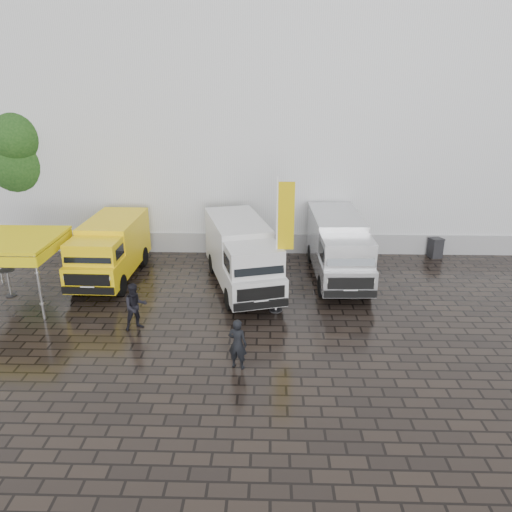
{
  "coord_description": "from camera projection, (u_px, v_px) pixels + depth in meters",
  "views": [
    {
      "loc": [
        -0.55,
        -16.3,
        8.7
      ],
      "look_at": [
        -1.05,
        2.2,
        1.91
      ],
      "focal_mm": 35.0,
      "sensor_mm": 36.0,
      "label": 1
    }
  ],
  "objects": [
    {
      "name": "van_silver",
      "position": [
        338.0,
        249.0,
        22.16
      ],
      "size": [
        2.33,
        6.41,
        2.75
      ],
      "primitive_type": null,
      "rotation": [
        0.0,
        0.0,
        0.03
      ],
      "color": "#B8B9BD",
      "rests_on": "ground"
    },
    {
      "name": "canopy_tent",
      "position": [
        11.0,
        242.0,
        19.47
      ],
      "size": [
        3.46,
        3.46,
        2.66
      ],
      "color": "silver",
      "rests_on": "ground"
    },
    {
      "name": "wheelie_bin",
      "position": [
        435.0,
        248.0,
        24.96
      ],
      "size": [
        0.74,
        0.74,
        0.99
      ],
      "primitive_type": "cube",
      "rotation": [
        0.0,
        0.0,
        0.27
      ],
      "color": "black",
      "rests_on": "ground"
    },
    {
      "name": "tree",
      "position": [
        26.0,
        155.0,
        26.07
      ],
      "size": [
        4.08,
        4.14,
        7.32
      ],
      "color": "black",
      "rests_on": "ground"
    },
    {
      "name": "exhibition_hall",
      "position": [
        311.0,
        119.0,
        31.18
      ],
      "size": [
        44.0,
        16.0,
        12.0
      ],
      "primitive_type": "cube",
      "color": "silver",
      "rests_on": "ground"
    },
    {
      "name": "ground",
      "position": [
        283.0,
        326.0,
        18.28
      ],
      "size": [
        120.0,
        120.0,
        0.0
      ],
      "primitive_type": "plane",
      "color": "black",
      "rests_on": "ground"
    },
    {
      "name": "person_tent",
      "position": [
        135.0,
        307.0,
        17.8
      ],
      "size": [
        1.07,
        1.0,
        1.75
      ],
      "primitive_type": "imported",
      "rotation": [
        0.0,
        0.0,
        0.54
      ],
      "color": "black",
      "rests_on": "ground"
    },
    {
      "name": "flagpole",
      "position": [
        282.0,
        238.0,
        18.42
      ],
      "size": [
        0.88,
        0.5,
        5.3
      ],
      "color": "black",
      "rests_on": "ground"
    },
    {
      "name": "person_front",
      "position": [
        238.0,
        344.0,
        15.42
      ],
      "size": [
        0.7,
        0.57,
        1.67
      ],
      "primitive_type": "imported",
      "rotation": [
        0.0,
        0.0,
        2.82
      ],
      "color": "black",
      "rests_on": "ground"
    },
    {
      "name": "hall_plinth",
      "position": [
        319.0,
        244.0,
        25.52
      ],
      "size": [
        44.0,
        0.15,
        1.0
      ],
      "primitive_type": "cube",
      "color": "gray",
      "rests_on": "ground"
    },
    {
      "name": "cocktail_table",
      "position": [
        9.0,
        283.0,
        20.56
      ],
      "size": [
        0.6,
        0.6,
        1.16
      ],
      "primitive_type": "cylinder",
      "color": "black",
      "rests_on": "ground"
    },
    {
      "name": "van_white",
      "position": [
        242.0,
        257.0,
        21.17
      ],
      "size": [
        3.78,
        6.76,
        2.78
      ],
      "primitive_type": null,
      "rotation": [
        0.0,
        0.0,
        0.27
      ],
      "color": "silver",
      "rests_on": "ground"
    },
    {
      "name": "van_yellow",
      "position": [
        110.0,
        251.0,
        22.09
      ],
      "size": [
        2.3,
        5.64,
        2.58
      ],
      "primitive_type": null,
      "rotation": [
        0.0,
        0.0,
        -0.03
      ],
      "color": "yellow",
      "rests_on": "ground"
    }
  ]
}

